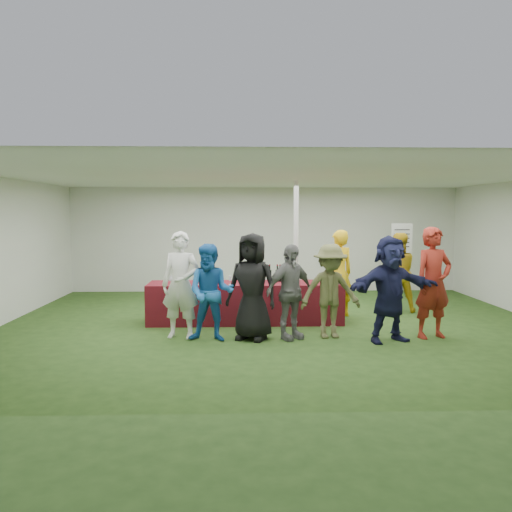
{
  "coord_description": "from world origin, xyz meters",
  "views": [
    {
      "loc": [
        -0.64,
        -8.95,
        2.06
      ],
      "look_at": [
        -0.35,
        0.27,
        1.25
      ],
      "focal_mm": 35.0,
      "sensor_mm": 36.0,
      "label": 1
    }
  ],
  "objects_px": {
    "staff_back": "(398,272)",
    "customer_0": "(181,285)",
    "staff_pourer": "(338,273)",
    "customer_5": "(390,289)",
    "customer_3": "(290,292)",
    "serving_table": "(245,303)",
    "customer_1": "(211,293)",
    "wine_list_sign": "(402,244)",
    "customer_2": "(252,286)",
    "dump_bucket": "(336,279)",
    "customer_4": "(330,291)",
    "customer_6": "(433,283)"
  },
  "relations": [
    {
      "from": "staff_back",
      "to": "customer_0",
      "type": "xyz_separation_m",
      "value": [
        -4.23,
        -2.05,
        0.06
      ]
    },
    {
      "from": "staff_pourer",
      "to": "customer_6",
      "type": "height_order",
      "value": "customer_6"
    },
    {
      "from": "staff_back",
      "to": "customer_0",
      "type": "relative_size",
      "value": 0.93
    },
    {
      "from": "customer_5",
      "to": "customer_6",
      "type": "relative_size",
      "value": 0.93
    },
    {
      "from": "dump_bucket",
      "to": "customer_2",
      "type": "height_order",
      "value": "customer_2"
    },
    {
      "from": "wine_list_sign",
      "to": "staff_pourer",
      "type": "relative_size",
      "value": 1.05
    },
    {
      "from": "wine_list_sign",
      "to": "staff_back",
      "type": "relative_size",
      "value": 1.1
    },
    {
      "from": "customer_3",
      "to": "customer_5",
      "type": "height_order",
      "value": "customer_5"
    },
    {
      "from": "customer_2",
      "to": "customer_3",
      "type": "relative_size",
      "value": 1.11
    },
    {
      "from": "customer_0",
      "to": "customer_1",
      "type": "bearing_deg",
      "value": -10.37
    },
    {
      "from": "wine_list_sign",
      "to": "customer_2",
      "type": "relative_size",
      "value": 1.04
    },
    {
      "from": "staff_back",
      "to": "customer_0",
      "type": "bearing_deg",
      "value": 27.69
    },
    {
      "from": "customer_3",
      "to": "customer_4",
      "type": "distance_m",
      "value": 0.67
    },
    {
      "from": "staff_pourer",
      "to": "customer_4",
      "type": "height_order",
      "value": "staff_pourer"
    },
    {
      "from": "dump_bucket",
      "to": "staff_back",
      "type": "distance_m",
      "value": 1.89
    },
    {
      "from": "staff_pourer",
      "to": "customer_6",
      "type": "relative_size",
      "value": 0.94
    },
    {
      "from": "staff_pourer",
      "to": "customer_5",
      "type": "height_order",
      "value": "staff_pourer"
    },
    {
      "from": "customer_2",
      "to": "customer_4",
      "type": "relative_size",
      "value": 1.12
    },
    {
      "from": "serving_table",
      "to": "wine_list_sign",
      "type": "height_order",
      "value": "wine_list_sign"
    },
    {
      "from": "customer_0",
      "to": "customer_2",
      "type": "height_order",
      "value": "customer_0"
    },
    {
      "from": "customer_5",
      "to": "dump_bucket",
      "type": "bearing_deg",
      "value": 98.69
    },
    {
      "from": "wine_list_sign",
      "to": "staff_back",
      "type": "bearing_deg",
      "value": -110.5
    },
    {
      "from": "staff_pourer",
      "to": "customer_5",
      "type": "distance_m",
      "value": 1.99
    },
    {
      "from": "staff_back",
      "to": "customer_1",
      "type": "xyz_separation_m",
      "value": [
        -3.73,
        -2.26,
        -0.04
      ]
    },
    {
      "from": "dump_bucket",
      "to": "customer_4",
      "type": "relative_size",
      "value": 0.14
    },
    {
      "from": "staff_pourer",
      "to": "serving_table",
      "type": "bearing_deg",
      "value": -4.73
    },
    {
      "from": "staff_back",
      "to": "customer_5",
      "type": "xyz_separation_m",
      "value": [
        -0.89,
        -2.4,
        0.03
      ]
    },
    {
      "from": "customer_0",
      "to": "serving_table",
      "type": "bearing_deg",
      "value": 58.88
    },
    {
      "from": "staff_back",
      "to": "customer_5",
      "type": "relative_size",
      "value": 0.97
    },
    {
      "from": "serving_table",
      "to": "customer_1",
      "type": "bearing_deg",
      "value": -112.89
    },
    {
      "from": "customer_0",
      "to": "customer_4",
      "type": "height_order",
      "value": "customer_0"
    },
    {
      "from": "serving_table",
      "to": "customer_3",
      "type": "bearing_deg",
      "value": -60.55
    },
    {
      "from": "staff_back",
      "to": "customer_6",
      "type": "relative_size",
      "value": 0.9
    },
    {
      "from": "serving_table",
      "to": "customer_0",
      "type": "bearing_deg",
      "value": -133.55
    },
    {
      "from": "staff_pourer",
      "to": "dump_bucket",
      "type": "bearing_deg",
      "value": 56.12
    },
    {
      "from": "customer_6",
      "to": "wine_list_sign",
      "type": "bearing_deg",
      "value": 63.68
    },
    {
      "from": "customer_1",
      "to": "customer_3",
      "type": "xyz_separation_m",
      "value": [
        1.27,
        0.07,
        -0.0
      ]
    },
    {
      "from": "customer_1",
      "to": "dump_bucket",
      "type": "bearing_deg",
      "value": 34.46
    },
    {
      "from": "customer_5",
      "to": "customer_6",
      "type": "xyz_separation_m",
      "value": [
        0.78,
        0.22,
        0.06
      ]
    },
    {
      "from": "customer_0",
      "to": "customer_1",
      "type": "xyz_separation_m",
      "value": [
        0.5,
        -0.21,
        -0.1
      ]
    },
    {
      "from": "staff_back",
      "to": "customer_2",
      "type": "bearing_deg",
      "value": 37.18
    },
    {
      "from": "dump_bucket",
      "to": "customer_4",
      "type": "bearing_deg",
      "value": -106.22
    },
    {
      "from": "customer_0",
      "to": "customer_2",
      "type": "relative_size",
      "value": 1.02
    },
    {
      "from": "staff_pourer",
      "to": "customer_3",
      "type": "relative_size",
      "value": 1.11
    },
    {
      "from": "customer_1",
      "to": "serving_table",
      "type": "bearing_deg",
      "value": 75.01
    },
    {
      "from": "customer_3",
      "to": "customer_6",
      "type": "height_order",
      "value": "customer_6"
    },
    {
      "from": "customer_3",
      "to": "customer_5",
      "type": "distance_m",
      "value": 1.58
    },
    {
      "from": "staff_pourer",
      "to": "customer_0",
      "type": "relative_size",
      "value": 0.98
    },
    {
      "from": "serving_table",
      "to": "customer_2",
      "type": "bearing_deg",
      "value": -85.56
    },
    {
      "from": "serving_table",
      "to": "customer_3",
      "type": "distance_m",
      "value": 1.5
    }
  ]
}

